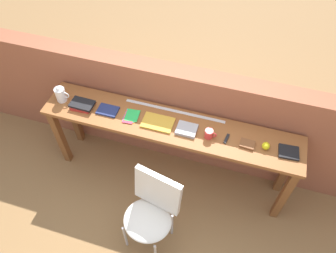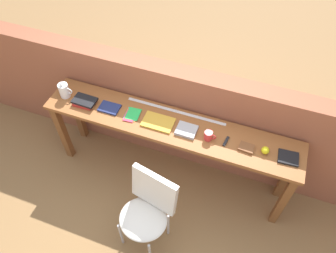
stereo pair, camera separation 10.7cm
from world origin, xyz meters
name	(u,v)px [view 1 (the left image)]	position (x,y,z in m)	size (l,w,h in m)	color
ground_plane	(161,195)	(0.00, 0.00, 0.00)	(40.00, 40.00, 0.00)	olive
brick_wall_back	(179,116)	(0.00, 0.64, 0.63)	(6.00, 0.20, 1.25)	#935138
sideboard	(169,133)	(0.00, 0.30, 0.74)	(2.50, 0.44, 0.88)	brown
chair_white_moulded	(151,210)	(0.05, -0.42, 0.53)	(0.52, 0.53, 0.89)	silver
pitcher_white	(61,94)	(-1.11, 0.29, 0.96)	(0.14, 0.10, 0.18)	white
book_stack_leftmost	(82,105)	(-0.88, 0.26, 0.91)	(0.23, 0.16, 0.05)	red
magazine_cycling	(108,110)	(-0.62, 0.28, 0.89)	(0.20, 0.14, 0.02)	navy
pamphlet_pile_colourful	(131,116)	(-0.38, 0.28, 0.89)	(0.15, 0.19, 0.01)	orange
book_open_centre	(158,123)	(-0.11, 0.28, 0.89)	(0.29, 0.19, 0.02)	gold
book_grey_hardcover	(187,129)	(0.17, 0.27, 0.90)	(0.19, 0.16, 0.03)	#9E9EA3
mug	(209,134)	(0.38, 0.26, 0.92)	(0.11, 0.08, 0.09)	red
multitool_folded	(227,139)	(0.54, 0.28, 0.89)	(0.02, 0.11, 0.02)	black
leather_journal_brown	(247,144)	(0.73, 0.27, 0.89)	(0.13, 0.10, 0.02)	brown
sports_ball_small	(266,146)	(0.89, 0.28, 0.91)	(0.07, 0.07, 0.07)	yellow
book_repair_rightmost	(289,152)	(1.09, 0.29, 0.89)	(0.17, 0.15, 0.02)	black
ruler_metal_back_edge	(175,111)	(0.00, 0.47, 0.88)	(1.00, 0.03, 0.00)	silver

